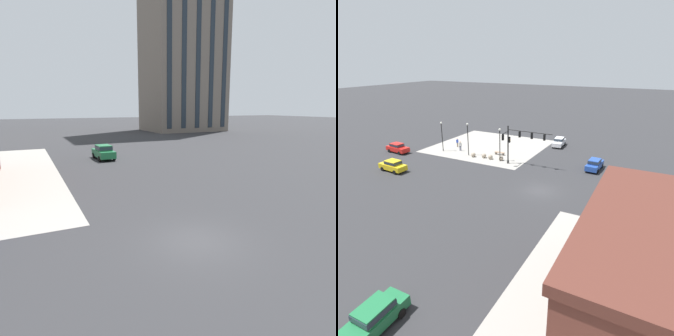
% 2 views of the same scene
% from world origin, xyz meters
% --- Properties ---
extents(ground_plane, '(320.00, 320.00, 0.00)m').
position_xyz_m(ground_plane, '(0.00, 0.00, 0.00)').
color(ground_plane, '#2D2D30').
extents(car_cross_eastbound, '(1.98, 4.44, 1.68)m').
position_xyz_m(car_cross_eastbound, '(1.60, 23.43, 0.92)').
color(car_cross_eastbound, '#1E6B3D').
rests_on(car_cross_eastbound, ground).
extents(residential_tower_skyline_right, '(18.87, 15.13, 57.35)m').
position_xyz_m(residential_tower_skyline_right, '(31.03, 58.11, 28.70)').
color(residential_tower_skyline_right, '#70665B').
rests_on(residential_tower_skyline_right, ground).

